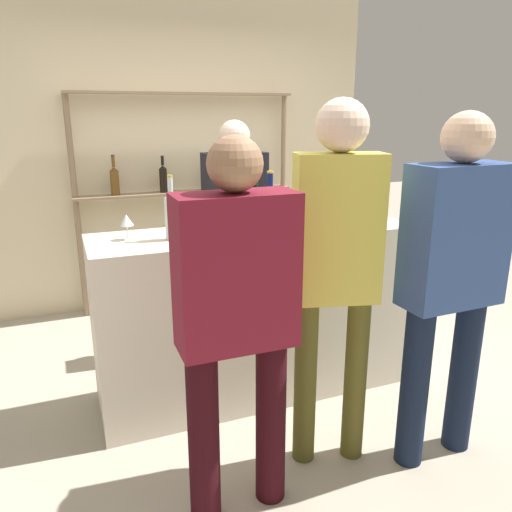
# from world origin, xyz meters

# --- Properties ---
(ground_plane) EXTENTS (16.00, 16.00, 0.00)m
(ground_plane) POSITION_xyz_m (0.00, 0.00, 0.00)
(ground_plane) COLOR #B2A893
(bar_counter) EXTENTS (1.95, 0.56, 1.07)m
(bar_counter) POSITION_xyz_m (0.00, 0.00, 0.53)
(bar_counter) COLOR beige
(bar_counter) RESTS_ON ground_plane
(back_wall) EXTENTS (3.55, 0.12, 2.80)m
(back_wall) POSITION_xyz_m (0.00, 1.88, 1.40)
(back_wall) COLOR beige
(back_wall) RESTS_ON ground_plane
(back_shelf) EXTENTS (1.96, 0.18, 1.91)m
(back_shelf) POSITION_xyz_m (0.00, 1.70, 1.25)
(back_shelf) COLOR #897056
(back_shelf) RESTS_ON ground_plane
(counter_bottle_0) EXTENTS (0.09, 0.09, 0.36)m
(counter_bottle_0) POSITION_xyz_m (0.05, -0.09, 1.20)
(counter_bottle_0) COLOR #0F1956
(counter_bottle_0) RESTS_ON bar_counter
(counter_bottle_1) EXTENTS (0.09, 0.09, 0.34)m
(counter_bottle_1) POSITION_xyz_m (0.06, 0.17, 1.20)
(counter_bottle_1) COLOR black
(counter_bottle_1) RESTS_ON bar_counter
(counter_bottle_2) EXTENTS (0.07, 0.07, 0.31)m
(counter_bottle_2) POSITION_xyz_m (-0.12, 0.02, 1.19)
(counter_bottle_2) COLOR black
(counter_bottle_2) RESTS_ON bar_counter
(counter_bottle_3) EXTENTS (0.08, 0.08, 0.32)m
(counter_bottle_3) POSITION_xyz_m (0.37, -0.04, 1.19)
(counter_bottle_3) COLOR #0F1956
(counter_bottle_3) RESTS_ON bar_counter
(counter_bottle_4) EXTENTS (0.07, 0.07, 0.36)m
(counter_bottle_4) POSITION_xyz_m (-0.51, -0.04, 1.21)
(counter_bottle_4) COLOR silver
(counter_bottle_4) RESTS_ON bar_counter
(counter_bottle_5) EXTENTS (0.07, 0.07, 0.35)m
(counter_bottle_5) POSITION_xyz_m (0.47, -0.16, 1.21)
(counter_bottle_5) COLOR silver
(counter_bottle_5) RESTS_ON bar_counter
(wine_glass) EXTENTS (0.08, 0.08, 0.14)m
(wine_glass) POSITION_xyz_m (-0.74, 0.05, 1.17)
(wine_glass) COLOR silver
(wine_glass) RESTS_ON bar_counter
(ice_bucket) EXTENTS (0.20, 0.20, 0.20)m
(ice_bucket) POSITION_xyz_m (0.20, 0.09, 1.17)
(ice_bucket) COLOR black
(ice_bucket) RESTS_ON bar_counter
(cork_jar) EXTENTS (0.12, 0.12, 0.13)m
(cork_jar) POSITION_xyz_m (-0.20, 0.12, 1.13)
(cork_jar) COLOR silver
(cork_jar) RESTS_ON bar_counter
(customer_left) EXTENTS (0.49, 0.22, 1.67)m
(customer_left) POSITION_xyz_m (-0.44, -0.90, 0.97)
(customer_left) COLOR black
(customer_left) RESTS_ON ground_plane
(server_behind_counter) EXTENTS (0.45, 0.22, 1.69)m
(server_behind_counter) POSITION_xyz_m (0.10, 0.67, 1.00)
(server_behind_counter) COLOR black
(server_behind_counter) RESTS_ON ground_plane
(customer_center) EXTENTS (0.44, 0.28, 1.81)m
(customer_center) POSITION_xyz_m (0.11, -0.75, 1.09)
(customer_center) COLOR brown
(customer_center) RESTS_ON ground_plane
(customer_right) EXTENTS (0.50, 0.23, 1.75)m
(customer_right) POSITION_xyz_m (0.64, -0.93, 1.02)
(customer_right) COLOR #121C33
(customer_right) RESTS_ON ground_plane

